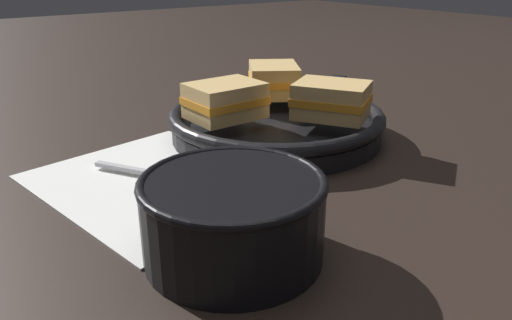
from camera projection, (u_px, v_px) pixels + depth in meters
name	position (u px, v px, depth m)	size (l,w,h in m)	color
ground_plane	(203.00, 202.00, 0.52)	(4.00, 4.00, 0.00)	black
napkin	(159.00, 180.00, 0.57)	(0.30, 0.27, 0.00)	white
soup_bowl	(233.00, 213.00, 0.41)	(0.15, 0.15, 0.07)	black
spoon	(178.00, 178.00, 0.56)	(0.15, 0.10, 0.01)	silver
skillet	(277.00, 123.00, 0.70)	(0.30, 0.41, 0.04)	black
sandwich_near_left	(274.00, 80.00, 0.76)	(0.12, 0.11, 0.05)	#DBB26B
sandwich_near_right	(225.00, 101.00, 0.65)	(0.07, 0.10, 0.05)	#DBB26B
sandwich_far_left	(331.00, 100.00, 0.65)	(0.12, 0.11, 0.05)	#DBB26B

